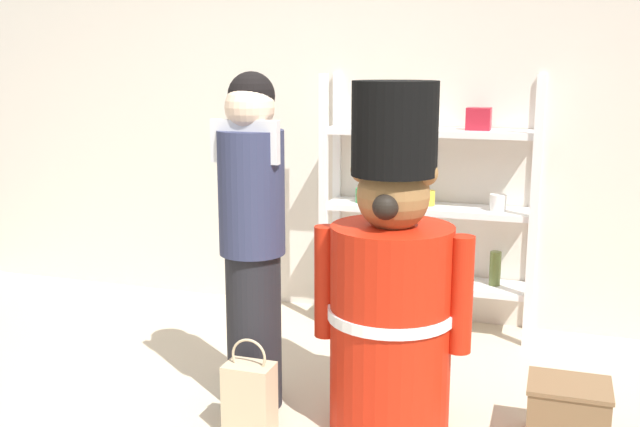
{
  "coord_description": "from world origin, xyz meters",
  "views": [
    {
      "loc": [
        1.36,
        -2.54,
        1.68
      ],
      "look_at": [
        0.34,
        0.6,
        1.0
      ],
      "focal_mm": 41.08,
      "sensor_mm": 36.0,
      "label": 1
    }
  ],
  "objects": [
    {
      "name": "shopping_bag",
      "position": [
        0.09,
        0.32,
        0.17
      ],
      "size": [
        0.22,
        0.15,
        0.46
      ],
      "color": "#C1AD89",
      "rests_on": "ground_plane"
    },
    {
      "name": "teddy_bear_guard",
      "position": [
        0.68,
        0.59,
        0.68
      ],
      "size": [
        0.74,
        0.58,
        1.61
      ],
      "color": "red",
      "rests_on": "ground_plane"
    },
    {
      "name": "display_crate",
      "position": [
        1.48,
        0.7,
        0.14
      ],
      "size": [
        0.36,
        0.29,
        0.28
      ],
      "color": "brown",
      "rests_on": "ground_plane"
    },
    {
      "name": "person_shopper",
      "position": [
        -0.01,
        0.6,
        0.88
      ],
      "size": [
        0.33,
        0.32,
        1.64
      ],
      "color": "black",
      "rests_on": "ground_plane"
    },
    {
      "name": "merchandise_shelf",
      "position": [
        0.6,
        1.98,
        0.81
      ],
      "size": [
        1.34,
        0.35,
        1.62
      ],
      "color": "white",
      "rests_on": "ground_plane"
    },
    {
      "name": "back_wall",
      "position": [
        0.0,
        2.2,
        1.3
      ],
      "size": [
        6.4,
        0.12,
        2.6
      ],
      "primitive_type": "cube",
      "color": "silver",
      "rests_on": "ground_plane"
    }
  ]
}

